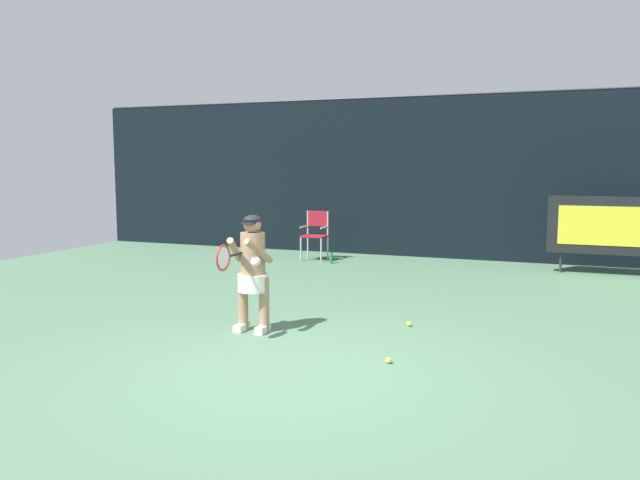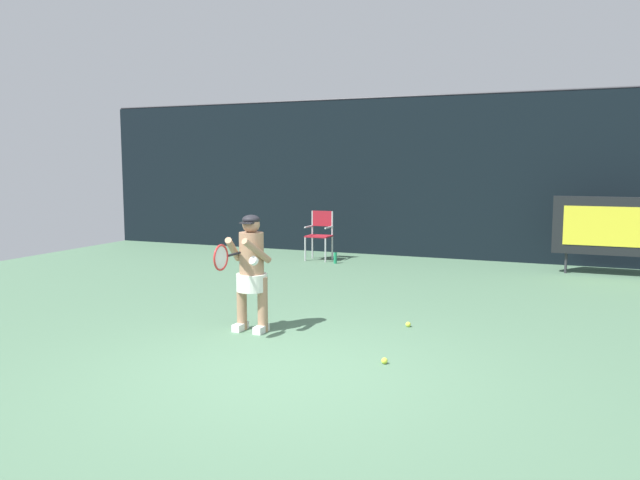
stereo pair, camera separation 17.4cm
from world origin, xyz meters
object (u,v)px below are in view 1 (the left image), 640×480
(water_bottle, at_px, (331,258))
(tennis_ball_spare, at_px, (409,324))
(umpire_chair, at_px, (315,232))
(scoreboard, at_px, (609,226))
(tennis_player, at_px, (253,268))
(tennis_ball_loose, at_px, (389,360))
(tennis_racket, at_px, (224,258))

(water_bottle, bearing_deg, tennis_ball_spare, -58.82)
(umpire_chair, distance_m, tennis_ball_spare, 5.97)
(scoreboard, relative_size, tennis_player, 1.49)
(umpire_chair, height_order, tennis_ball_spare, umpire_chair)
(umpire_chair, relative_size, water_bottle, 4.08)
(umpire_chair, xyz_separation_m, tennis_ball_loose, (3.43, -6.54, -0.58))
(water_bottle, height_order, tennis_ball_spare, water_bottle)
(scoreboard, xyz_separation_m, water_bottle, (-5.41, -0.59, -0.82))
(water_bottle, relative_size, tennis_ball_spare, 3.90)
(tennis_player, bearing_deg, tennis_racket, -93.87)
(scoreboard, xyz_separation_m, tennis_racket, (-4.47, -6.73, 0.08))
(water_bottle, distance_m, tennis_player, 5.65)
(tennis_ball_loose, xyz_separation_m, tennis_ball_spare, (-0.15, 1.59, 0.00))
(water_bottle, relative_size, tennis_racket, 0.44)
(tennis_racket, bearing_deg, tennis_ball_loose, 12.16)
(water_bottle, distance_m, tennis_racket, 6.29)
(water_bottle, bearing_deg, tennis_ball_loose, -64.65)
(tennis_player, bearing_deg, scoreboard, 54.02)
(water_bottle, height_order, tennis_ball_loose, water_bottle)
(umpire_chair, bearing_deg, tennis_ball_loose, -62.34)
(umpire_chair, bearing_deg, water_bottle, -36.09)
(water_bottle, distance_m, tennis_ball_spare, 5.36)
(umpire_chair, xyz_separation_m, tennis_ball_spare, (3.28, -4.95, -0.58))
(tennis_player, distance_m, tennis_racket, 0.67)
(scoreboard, bearing_deg, umpire_chair, -177.89)
(umpire_chair, distance_m, tennis_ball_loose, 7.41)
(tennis_player, relative_size, tennis_ball_loose, 21.78)
(scoreboard, relative_size, tennis_ball_spare, 32.35)
(umpire_chair, bearing_deg, tennis_racket, -77.53)
(tennis_player, bearing_deg, tennis_ball_loose, -18.60)
(scoreboard, distance_m, tennis_ball_spare, 5.87)
(umpire_chair, relative_size, tennis_racket, 1.79)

